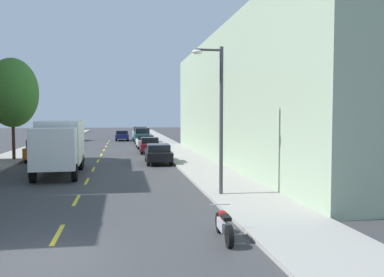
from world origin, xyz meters
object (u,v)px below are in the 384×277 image
(delivery_box_truck, at_px, (60,143))
(parked_hatchback_burgundy, at_px, (149,145))
(parked_sedan_black, at_px, (158,153))
(parked_motorcycle, at_px, (224,225))
(street_tree_third, at_px, (12,93))
(moving_navy_sedan, at_px, (122,135))
(parked_wagon_charcoal, at_px, (62,142))
(parked_hatchback_sky, at_px, (76,135))
(parked_pickup_orange, at_px, (43,150))
(street_lamp, at_px, (218,109))
(parked_sedan_white, at_px, (145,141))
(parked_suv_teal, at_px, (142,135))
(parked_suv_silver, at_px, (140,133))

(delivery_box_truck, relative_size, parked_hatchback_burgundy, 2.02)
(parked_sedan_black, height_order, parked_motorcycle, parked_sedan_black)
(street_tree_third, height_order, moving_navy_sedan, street_tree_third)
(parked_hatchback_burgundy, bearing_deg, moving_navy_sedan, 97.29)
(parked_sedan_black, relative_size, parked_wagon_charcoal, 0.95)
(parked_wagon_charcoal, height_order, parked_hatchback_sky, same)
(parked_motorcycle, bearing_deg, parked_hatchback_burgundy, 90.85)
(street_tree_third, height_order, parked_motorcycle, street_tree_third)
(parked_pickup_orange, xyz_separation_m, moving_navy_sedan, (6.07, 24.78, -0.08))
(parked_hatchback_burgundy, relative_size, parked_sedan_black, 0.89)
(moving_navy_sedan, distance_m, parked_motorcycle, 47.13)
(street_lamp, distance_m, parked_sedan_black, 13.27)
(parked_sedan_white, height_order, moving_navy_sedan, same)
(street_tree_third, distance_m, moving_navy_sedan, 26.48)
(parked_hatchback_burgundy, bearing_deg, street_tree_third, -155.81)
(parked_pickup_orange, distance_m, parked_hatchback_sky, 25.48)
(parked_sedan_black, relative_size, moving_navy_sedan, 1.00)
(parked_sedan_white, bearing_deg, parked_motorcycle, -89.18)
(delivery_box_truck, xyz_separation_m, parked_wagon_charcoal, (-2.42, 17.38, -1.04))
(parked_sedan_white, bearing_deg, parked_hatchback_burgundy, -89.28)
(street_lamp, bearing_deg, street_tree_third, 127.11)
(parked_hatchback_burgundy, xyz_separation_m, parked_suv_teal, (-0.02, 14.45, 0.23))
(street_lamp, bearing_deg, parked_hatchback_sky, 104.01)
(parked_sedan_black, xyz_separation_m, parked_suv_silver, (-0.17, 28.49, 0.24))
(street_lamp, height_order, parked_hatchback_burgundy, street_lamp)
(street_tree_third, height_order, delivery_box_truck, street_tree_third)
(street_tree_third, xyz_separation_m, parked_motorcycle, (11.15, -22.26, -4.85))
(parked_hatchback_burgundy, relative_size, parked_pickup_orange, 0.75)
(parked_suv_silver, bearing_deg, parked_wagon_charcoal, -119.10)
(street_lamp, distance_m, parked_hatchback_sky, 43.17)
(parked_sedan_black, bearing_deg, street_tree_third, 162.26)
(parked_hatchback_burgundy, xyz_separation_m, parked_pickup_orange, (-8.62, -4.84, 0.07))
(parked_hatchback_burgundy, distance_m, parked_sedan_white, 6.00)
(parked_suv_teal, distance_m, parked_motorcycle, 41.55)
(street_lamp, bearing_deg, parked_sedan_white, 93.51)
(street_tree_third, distance_m, parked_wagon_charcoal, 10.90)
(parked_hatchback_burgundy, bearing_deg, parked_suv_teal, 90.06)
(parked_suv_silver, distance_m, parked_motorcycle, 47.28)
(parked_wagon_charcoal, bearing_deg, parked_sedan_white, 7.50)
(street_lamp, height_order, parked_sedan_white, street_lamp)
(street_tree_third, bearing_deg, street_lamp, -52.89)
(parked_suv_teal, bearing_deg, parked_suv_silver, 90.39)
(delivery_box_truck, height_order, parked_hatchback_sky, delivery_box_truck)
(street_lamp, distance_m, parked_motorcycle, 6.97)
(parked_wagon_charcoal, height_order, parked_sedan_white, parked_wagon_charcoal)
(street_lamp, xyz_separation_m, parked_sedan_black, (-1.47, 12.83, -3.07))
(street_tree_third, height_order, parked_wagon_charcoal, street_tree_third)
(street_tree_third, bearing_deg, delivery_box_truck, -59.09)
(parked_sedan_white, bearing_deg, parked_wagon_charcoal, -172.50)
(parked_pickup_orange, relative_size, parked_hatchback_sky, 1.33)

